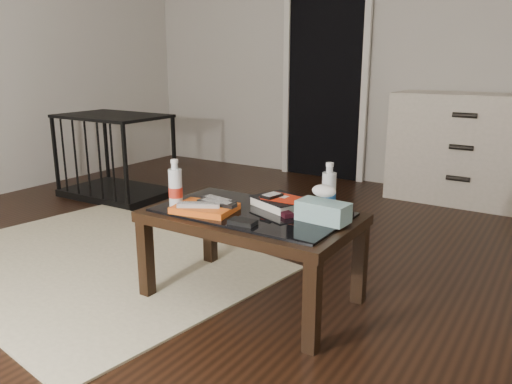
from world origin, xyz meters
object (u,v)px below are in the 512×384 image
Objects in this scene: tissue_box at (323,212)px; coffee_table at (252,223)px; dresser at (467,149)px; textbook at (280,202)px; pet_crate at (116,170)px; water_bottle_left at (175,183)px; water_bottle_right at (329,188)px.

coffee_table is at bearing -169.91° from tissue_box.
coffee_table is 4.35× the size of tissue_box.
textbook is at bearing -99.66° from dresser.
pet_crate reaches higher than textbook.
water_bottle_left is 0.74m from water_bottle_right.
water_bottle_left is at bearing -125.75° from textbook.
tissue_box is (-0.17, -2.41, 0.06)m from dresser.
textbook is 0.52m from water_bottle_left.
textbook is 0.29m from tissue_box.
pet_crate is at bearing 179.23° from textbook.
water_bottle_right is 1.03× the size of tissue_box.
water_bottle_left is at bearing -107.41° from dresser.
textbook is (2.16, -0.88, 0.25)m from pet_crate.
tissue_box is (0.36, 0.04, 0.11)m from coffee_table.
dresser is at bearing 84.71° from water_bottle_right.
tissue_box is at bearing -23.03° from pet_crate.
water_bottle_right is (-0.21, -2.27, 0.13)m from dresser.
coffee_table is 2.51m from dresser.
pet_crate is 3.65× the size of textbook.
dresser reaches higher than tissue_box.
pet_crate is at bearing 146.26° from water_bottle_left.
pet_crate is (-2.60, -1.44, -0.22)m from dresser.
dresser is 2.36m from textbook.
water_bottle_left is 1.03× the size of tissue_box.
textbook is 1.05× the size of water_bottle_left.
pet_crate is 2.34m from textbook.
textbook is (-0.44, -2.32, 0.03)m from dresser.
pet_crate is 3.84× the size of water_bottle_right.
water_bottle_left and water_bottle_right have the same top height.
textbook is at bearing 57.51° from coffee_table.
water_bottle_right is at bearing -20.33° from pet_crate.
water_bottle_left reaches higher than coffee_table.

